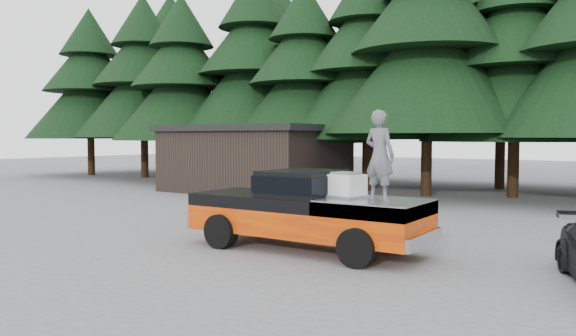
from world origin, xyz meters
The scene contains 7 objects.
ground centered at (0.00, 0.00, 0.00)m, with size 120.00×120.00×0.00m, color #525355.
pickup_truck centered at (0.97, 0.76, 0.67)m, with size 6.00×2.04×1.33m, color #E44E00, non-canonical shape.
truck_cab centered at (0.87, 0.76, 1.62)m, with size 1.66×1.90×0.59m, color black.
air_compressor centered at (2.04, 0.77, 1.59)m, with size 0.76×0.63×0.52m, color silver.
man_on_bed centered at (2.93, 0.64, 2.32)m, with size 0.72×0.47×1.98m, color #4F5256.
utility_building centered at (-9.00, 12.00, 1.67)m, with size 8.40×6.40×3.30m.
treeline centered at (0.42, 17.20, 7.72)m, with size 60.15×16.05×17.50m.
Camera 1 is at (8.03, -10.61, 2.72)m, focal length 35.00 mm.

